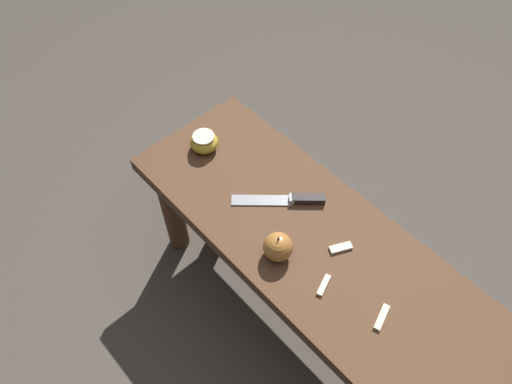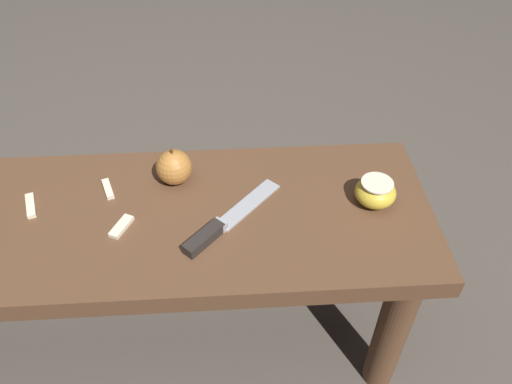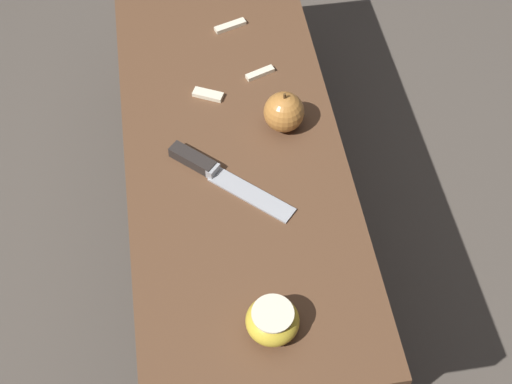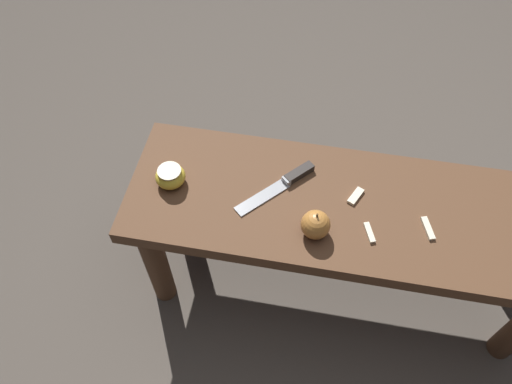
% 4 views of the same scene
% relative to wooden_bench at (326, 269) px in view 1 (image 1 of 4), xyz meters
% --- Properties ---
extents(ground_plane, '(8.00, 8.00, 0.00)m').
position_rel_wooden_bench_xyz_m(ground_plane, '(0.00, 0.00, -0.35)').
color(ground_plane, '#4C443D').
extents(wooden_bench, '(1.12, 0.37, 0.43)m').
position_rel_wooden_bench_xyz_m(wooden_bench, '(0.00, 0.00, 0.00)').
color(wooden_bench, brown).
rests_on(wooden_bench, ground_plane).
extents(knife, '(0.18, 0.19, 0.02)m').
position_rel_wooden_bench_xyz_m(knife, '(-0.17, 0.04, 0.09)').
color(knife, '#9EA0A5').
rests_on(knife, wooden_bench).
extents(apple_whole, '(0.07, 0.07, 0.08)m').
position_rel_wooden_bench_xyz_m(apple_whole, '(-0.08, -0.09, 0.12)').
color(apple_whole, '#B27233').
rests_on(apple_whole, wooden_bench).
extents(apple_cut, '(0.08, 0.08, 0.05)m').
position_rel_wooden_bench_xyz_m(apple_cut, '(-0.46, -0.01, 0.11)').
color(apple_cut, gold).
rests_on(apple_cut, wooden_bench).
extents(apple_slice_near_knife, '(0.03, 0.06, 0.01)m').
position_rel_wooden_bench_xyz_m(apple_slice_near_knife, '(0.18, -0.03, 0.08)').
color(apple_slice_near_knife, beige).
rests_on(apple_slice_near_knife, wooden_bench).
extents(apple_slice_center, '(0.03, 0.06, 0.01)m').
position_rel_wooden_bench_xyz_m(apple_slice_center, '(0.05, -0.07, 0.08)').
color(apple_slice_center, beige).
rests_on(apple_slice_center, wooden_bench).
extents(apple_slice_near_bowl, '(0.04, 0.06, 0.01)m').
position_rel_wooden_bench_xyz_m(apple_slice_near_bowl, '(0.01, 0.03, 0.08)').
color(apple_slice_near_bowl, beige).
rests_on(apple_slice_near_bowl, wooden_bench).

